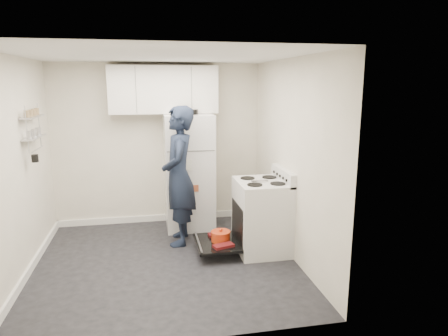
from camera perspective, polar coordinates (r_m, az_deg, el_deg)
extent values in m
cube|color=black|center=(5.17, -8.29, -13.21)|extent=(3.20, 3.20, 0.01)
cube|color=white|center=(4.70, -9.24, 15.60)|extent=(3.20, 3.20, 0.01)
cube|color=beige|center=(6.36, -9.36, 3.31)|extent=(3.20, 0.01, 2.50)
cube|color=beige|center=(3.23, -7.51, -5.09)|extent=(3.20, 0.01, 2.50)
cube|color=beige|center=(4.99, -27.43, -0.27)|extent=(0.01, 3.20, 2.50)
cube|color=beige|center=(5.10, 9.54, 1.17)|extent=(0.01, 3.20, 2.50)
cube|color=white|center=(5.34, -26.00, -12.94)|extent=(0.03, 3.20, 0.10)
cube|color=white|center=(6.63, -9.00, -7.02)|extent=(3.20, 0.03, 0.10)
cube|color=silver|center=(5.33, 5.38, -7.01)|extent=(0.65, 0.76, 0.92)
cube|color=black|center=(5.34, 4.64, -7.67)|extent=(0.53, 0.60, 0.52)
cube|color=orange|center=(5.41, 7.42, -7.45)|extent=(0.02, 0.56, 0.46)
cylinder|color=black|center=(5.41, 5.13, -9.43)|extent=(0.34, 0.34, 0.02)
cube|color=silver|center=(5.27, 8.48, -1.11)|extent=(0.08, 0.76, 0.18)
cube|color=silver|center=(5.20, 5.48, -2.06)|extent=(0.65, 0.76, 0.03)
cube|color=#B2B2B7|center=(5.13, 5.11, -1.84)|extent=(0.22, 0.03, 0.01)
cube|color=black|center=(5.32, -1.01, -10.65)|extent=(0.55, 0.70, 0.03)
cylinder|color=#B2B2B7|center=(5.27, -3.68, -10.45)|extent=(0.02, 0.66, 0.02)
cylinder|color=red|center=(5.31, -0.48, -9.81)|extent=(0.25, 0.25, 0.12)
cylinder|color=red|center=(5.29, -0.48, -9.13)|extent=(0.26, 0.26, 0.02)
sphere|color=red|center=(5.28, -0.48, -8.84)|extent=(0.04, 0.04, 0.04)
cube|color=maroon|center=(5.14, -0.08, -11.05)|extent=(0.29, 0.20, 0.04)
cube|color=maroon|center=(5.50, -0.87, -9.46)|extent=(0.27, 0.15, 0.04)
cube|color=silver|center=(6.11, -5.03, -0.52)|extent=(0.72, 0.70, 1.75)
cube|color=#4C4C4C|center=(5.69, -4.72, 2.41)|extent=(0.68, 0.01, 0.01)
cube|color=#B2B2B7|center=(5.63, -7.56, 3.48)|extent=(0.03, 0.03, 0.20)
cube|color=#B2B2B7|center=(5.71, -7.44, -0.69)|extent=(0.03, 0.03, 0.55)
cylinder|color=black|center=(5.98, -5.19, 8.00)|extent=(0.30, 0.30, 0.07)
cube|color=#CFDC33|center=(5.67, -6.23, 2.66)|extent=(0.06, 0.01, 0.06)
cube|color=#A44F2E|center=(5.81, -4.13, -2.92)|extent=(0.10, 0.01, 0.10)
cube|color=white|center=(5.72, -5.18, 0.42)|extent=(0.12, 0.01, 0.16)
cube|color=silver|center=(6.12, -8.63, 11.00)|extent=(1.60, 0.33, 0.70)
cube|color=#B2B2B7|center=(5.37, -25.71, 6.63)|extent=(0.14, 0.60, 0.02)
cube|color=#B2B2B7|center=(5.39, -25.46, 3.99)|extent=(0.14, 0.60, 0.02)
cylinder|color=black|center=(5.25, -25.40, 1.25)|extent=(0.08, 0.08, 0.09)
imported|color=black|center=(5.48, -6.46, -1.16)|extent=(0.53, 0.74, 1.91)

